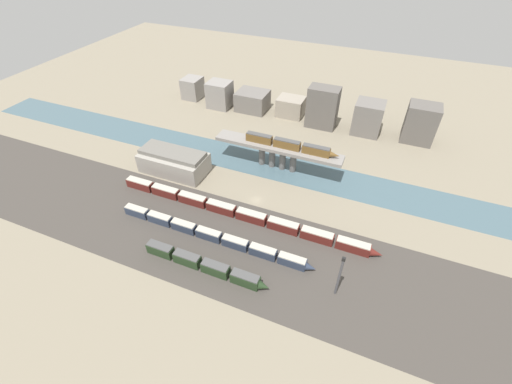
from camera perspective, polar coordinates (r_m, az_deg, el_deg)
The scene contains 17 objects.
ground_plane at distance 133.31m, azimuth -0.01°, elevation -1.44°, with size 400.00×400.00×0.00m, color gray.
railbed_yard at distance 118.03m, azimuth -4.52°, elevation -8.61°, with size 280.00×42.00×0.01m, color #423D38.
river_water at distance 150.94m, azimuth 3.50°, elevation 4.19°, with size 320.00×19.02×0.01m, color #47606B.
bridge at distance 146.16m, azimuth 3.63°, elevation 6.86°, with size 55.18×7.59×10.85m.
train_on_bridge at distance 142.59m, azimuth 5.66°, elevation 7.84°, with size 40.03×2.65×3.74m.
train_yard_near at distance 110.73m, azimuth -8.60°, elevation -11.92°, with size 42.53×3.17×4.04m.
train_yard_mid at distance 118.83m, azimuth -7.37°, elevation -7.19°, with size 72.19×2.85×3.57m.
train_yard_far at distance 125.53m, azimuth -2.74°, elevation -3.54°, with size 100.72×3.19×3.82m.
warehouse_building at distance 149.89m, azimuth -13.52°, elevation 4.97°, with size 28.17×14.28×10.04m.
signal_tower at distance 101.89m, azimuth 13.73°, elevation -13.44°, with size 1.00×0.73×16.37m.
city_block_far_left at distance 212.54m, azimuth -10.52°, elevation 16.67°, with size 10.23×11.13×11.74m, color gray.
city_block_left at distance 199.00m, azimuth -6.08°, elevation 15.84°, with size 12.48×11.12×14.28m, color gray.
city_block_center at distance 195.49m, azimuth -0.60°, elevation 14.95°, with size 16.67×13.92×10.31m, color slate.
city_block_right at distance 190.49m, azimuth 5.80°, elevation 13.96°, with size 13.88×11.19×9.84m, color gray.
city_block_far_right at distance 179.71m, azimuth 11.02°, elevation 13.67°, with size 14.99×9.20×20.73m, color #605B56.
city_block_tall at distance 180.70m, azimuth 18.17°, elevation 11.68°, with size 13.50×12.76×15.92m, color slate.
city_block_low at distance 182.01m, azimuth 25.72°, elevation 10.28°, with size 14.23×11.55×18.40m, color #605B56.
Camera 1 is at (38.08, -92.02, 88.62)m, focal length 24.00 mm.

